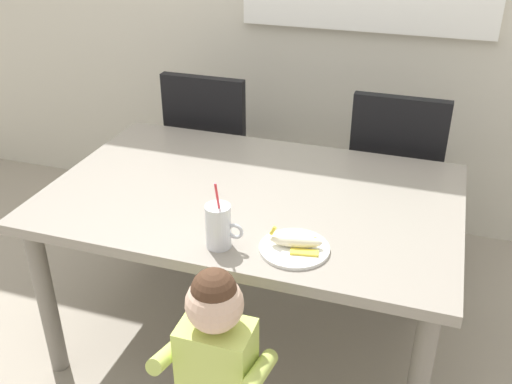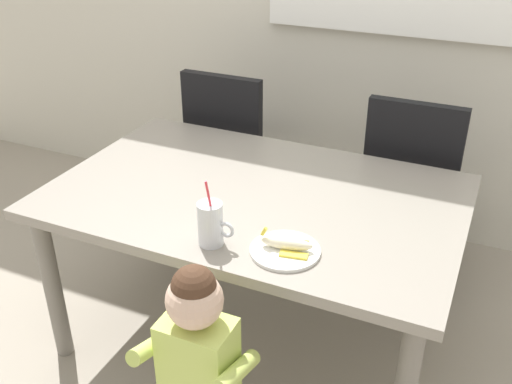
% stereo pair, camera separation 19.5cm
% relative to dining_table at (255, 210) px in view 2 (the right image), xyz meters
% --- Properties ---
extents(ground_plane, '(24.00, 24.00, 0.00)m').
position_rel_dining_table_xyz_m(ground_plane, '(0.00, 0.00, -0.64)').
color(ground_plane, '#9E9384').
extents(dining_table, '(1.56, 1.01, 0.72)m').
position_rel_dining_table_xyz_m(dining_table, '(0.00, 0.00, 0.00)').
color(dining_table, gray).
rests_on(dining_table, ground).
extents(dining_chair_left, '(0.44, 0.44, 0.96)m').
position_rel_dining_table_xyz_m(dining_chair_left, '(-0.45, 0.71, -0.10)').
color(dining_chair_left, black).
rests_on(dining_chair_left, ground).
extents(dining_chair_right, '(0.44, 0.44, 0.96)m').
position_rel_dining_table_xyz_m(dining_chair_right, '(0.48, 0.71, -0.10)').
color(dining_chair_right, black).
rests_on(dining_chair_right, ground).
extents(toddler_standing, '(0.33, 0.24, 0.84)m').
position_rel_dining_table_xyz_m(toddler_standing, '(0.11, -0.67, -0.11)').
color(toddler_standing, '#3F4760').
rests_on(toddler_standing, ground).
extents(milk_cup, '(0.13, 0.08, 0.25)m').
position_rel_dining_table_xyz_m(milk_cup, '(0.02, -0.39, 0.15)').
color(milk_cup, silver).
rests_on(milk_cup, dining_table).
extents(snack_plate, '(0.23, 0.23, 0.01)m').
position_rel_dining_table_xyz_m(snack_plate, '(0.26, -0.33, 0.09)').
color(snack_plate, white).
rests_on(snack_plate, dining_table).
extents(peeled_banana, '(0.18, 0.12, 0.07)m').
position_rel_dining_table_xyz_m(peeled_banana, '(0.26, -0.33, 0.11)').
color(peeled_banana, '#F4EAC6').
rests_on(peeled_banana, snack_plate).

